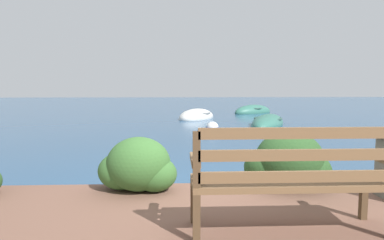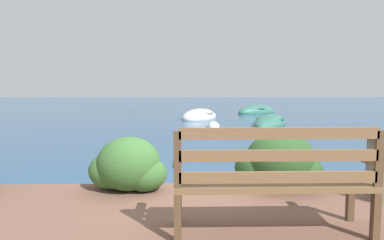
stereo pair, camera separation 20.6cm
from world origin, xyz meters
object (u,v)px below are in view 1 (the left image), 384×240
rowboat_far (253,112)px  mooring_buoy (213,128)px  rowboat_nearest (268,123)px  rowboat_mid (197,117)px  park_bench (290,177)px

rowboat_far → mooring_buoy: rowboat_far is taller
rowboat_far → mooring_buoy: bearing=-145.3°
rowboat_nearest → rowboat_mid: (-2.53, 2.63, 0.01)m
mooring_buoy → rowboat_far: bearing=67.0°
rowboat_nearest → mooring_buoy: (-2.22, -1.28, 0.01)m
rowboat_mid → mooring_buoy: size_ratio=5.92×
rowboat_mid → rowboat_far: rowboat_far is taller
rowboat_nearest → rowboat_far: 5.59m
rowboat_nearest → rowboat_mid: rowboat_mid is taller
park_bench → rowboat_far: 15.74m
park_bench → rowboat_far: bearing=81.1°
park_bench → rowboat_mid: bearing=92.9°
mooring_buoy → park_bench: bearing=-91.7°
rowboat_nearest → rowboat_far: size_ratio=1.28×
park_bench → rowboat_nearest: (2.48, 9.86, -0.65)m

